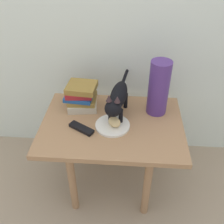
% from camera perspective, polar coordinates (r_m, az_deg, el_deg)
% --- Properties ---
extents(ground_plane, '(6.00, 6.00, 0.00)m').
position_cam_1_polar(ground_plane, '(1.85, -0.00, -15.04)').
color(ground_plane, gray).
extents(side_table, '(0.81, 0.57, 0.52)m').
position_cam_1_polar(side_table, '(1.52, -0.00, -4.55)').
color(side_table, '#9E724C').
rests_on(side_table, ground).
extents(plate, '(0.19, 0.19, 0.01)m').
position_cam_1_polar(plate, '(1.44, 0.12, -3.00)').
color(plate, silver).
rests_on(plate, side_table).
extents(bread_roll, '(0.10, 0.10, 0.05)m').
position_cam_1_polar(bread_roll, '(1.42, 0.54, -2.22)').
color(bread_roll, '#E0BC7A').
rests_on(bread_roll, plate).
extents(cat, '(0.13, 0.48, 0.23)m').
position_cam_1_polar(cat, '(1.44, 1.27, 3.10)').
color(cat, black).
rests_on(cat, side_table).
extents(book_stack, '(0.20, 0.18, 0.16)m').
position_cam_1_polar(book_stack, '(1.56, -6.84, 3.50)').
color(book_stack, '#BCB299').
rests_on(book_stack, side_table).
extents(green_vase, '(0.12, 0.12, 0.33)m').
position_cam_1_polar(green_vase, '(1.49, 10.34, 5.28)').
color(green_vase, '#4C2D72').
rests_on(green_vase, side_table).
extents(tv_remote, '(0.15, 0.12, 0.02)m').
position_cam_1_polar(tv_remote, '(1.43, -6.83, -3.61)').
color(tv_remote, black).
rests_on(tv_remote, side_table).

